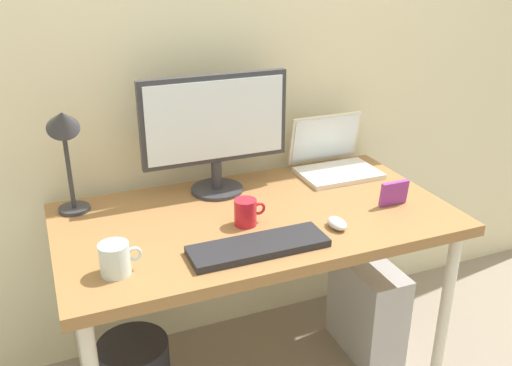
{
  "coord_description": "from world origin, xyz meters",
  "views": [
    {
      "loc": [
        -0.67,
        -1.64,
        1.63
      ],
      "look_at": [
        0.0,
        0.0,
        0.87
      ],
      "focal_mm": 39.19,
      "sensor_mm": 36.0,
      "label": 1
    }
  ],
  "objects_px": {
    "computer_tower": "(367,308)",
    "laptop": "(333,158)",
    "mouse": "(337,223)",
    "glass_cup": "(115,259)",
    "monitor": "(215,127)",
    "coffee_mug": "(246,212)",
    "desk_lamp": "(65,137)",
    "photo_frame": "(394,193)",
    "desk": "(256,230)",
    "keyboard": "(259,246)"
  },
  "relations": [
    {
      "from": "mouse",
      "to": "photo_frame",
      "type": "height_order",
      "value": "photo_frame"
    },
    {
      "from": "photo_frame",
      "to": "mouse",
      "type": "bearing_deg",
      "value": -164.38
    },
    {
      "from": "desk",
      "to": "computer_tower",
      "type": "distance_m",
      "value": 0.7
    },
    {
      "from": "laptop",
      "to": "keyboard",
      "type": "bearing_deg",
      "value": -137.56
    },
    {
      "from": "computer_tower",
      "to": "mouse",
      "type": "bearing_deg",
      "value": -145.71
    },
    {
      "from": "coffee_mug",
      "to": "computer_tower",
      "type": "xyz_separation_m",
      "value": [
        0.57,
        0.06,
        -0.59
      ]
    },
    {
      "from": "keyboard",
      "to": "coffee_mug",
      "type": "relative_size",
      "value": 3.95
    },
    {
      "from": "desk",
      "to": "laptop",
      "type": "relative_size",
      "value": 4.32
    },
    {
      "from": "computer_tower",
      "to": "desk",
      "type": "bearing_deg",
      "value": -179.42
    },
    {
      "from": "computer_tower",
      "to": "laptop",
      "type": "bearing_deg",
      "value": 103.36
    },
    {
      "from": "coffee_mug",
      "to": "glass_cup",
      "type": "distance_m",
      "value": 0.48
    },
    {
      "from": "monitor",
      "to": "mouse",
      "type": "distance_m",
      "value": 0.57
    },
    {
      "from": "photo_frame",
      "to": "glass_cup",
      "type": "bearing_deg",
      "value": -175.3
    },
    {
      "from": "keyboard",
      "to": "desk_lamp",
      "type": "bearing_deg",
      "value": 136.59
    },
    {
      "from": "desk",
      "to": "desk_lamp",
      "type": "xyz_separation_m",
      "value": [
        -0.59,
        0.24,
        0.35
      ]
    },
    {
      "from": "monitor",
      "to": "photo_frame",
      "type": "relative_size",
      "value": 5.07
    },
    {
      "from": "desk",
      "to": "desk_lamp",
      "type": "relative_size",
      "value": 3.36
    },
    {
      "from": "photo_frame",
      "to": "computer_tower",
      "type": "height_order",
      "value": "photo_frame"
    },
    {
      "from": "keyboard",
      "to": "glass_cup",
      "type": "relative_size",
      "value": 3.57
    },
    {
      "from": "keyboard",
      "to": "glass_cup",
      "type": "bearing_deg",
      "value": 175.91
    },
    {
      "from": "laptop",
      "to": "desk",
      "type": "bearing_deg",
      "value": -150.22
    },
    {
      "from": "monitor",
      "to": "laptop",
      "type": "xyz_separation_m",
      "value": [
        0.51,
        0.02,
        -0.2
      ]
    },
    {
      "from": "monitor",
      "to": "desk_lamp",
      "type": "height_order",
      "value": "monitor"
    },
    {
      "from": "glass_cup",
      "to": "photo_frame",
      "type": "height_order",
      "value": "glass_cup"
    },
    {
      "from": "laptop",
      "to": "coffee_mug",
      "type": "relative_size",
      "value": 2.87
    },
    {
      "from": "mouse",
      "to": "coffee_mug",
      "type": "bearing_deg",
      "value": 153.17
    },
    {
      "from": "desk_lamp",
      "to": "keyboard",
      "type": "distance_m",
      "value": 0.75
    },
    {
      "from": "desk_lamp",
      "to": "glass_cup",
      "type": "distance_m",
      "value": 0.51
    },
    {
      "from": "desk_lamp",
      "to": "computer_tower",
      "type": "distance_m",
      "value": 1.4
    },
    {
      "from": "laptop",
      "to": "photo_frame",
      "type": "height_order",
      "value": "laptop"
    },
    {
      "from": "desk_lamp",
      "to": "coffee_mug",
      "type": "height_order",
      "value": "desk_lamp"
    },
    {
      "from": "monitor",
      "to": "keyboard",
      "type": "relative_size",
      "value": 1.27
    },
    {
      "from": "monitor",
      "to": "laptop",
      "type": "height_order",
      "value": "monitor"
    },
    {
      "from": "keyboard",
      "to": "coffee_mug",
      "type": "xyz_separation_m",
      "value": [
        0.03,
        0.17,
        0.03
      ]
    },
    {
      "from": "monitor",
      "to": "computer_tower",
      "type": "bearing_deg",
      "value": -22.41
    },
    {
      "from": "desk",
      "to": "monitor",
      "type": "height_order",
      "value": "monitor"
    },
    {
      "from": "desk_lamp",
      "to": "mouse",
      "type": "bearing_deg",
      "value": -28.72
    },
    {
      "from": "laptop",
      "to": "computer_tower",
      "type": "height_order",
      "value": "laptop"
    },
    {
      "from": "glass_cup",
      "to": "desk_lamp",
      "type": "bearing_deg",
      "value": 99.08
    },
    {
      "from": "coffee_mug",
      "to": "computer_tower",
      "type": "relative_size",
      "value": 0.27
    },
    {
      "from": "desk_lamp",
      "to": "photo_frame",
      "type": "distance_m",
      "value": 1.17
    },
    {
      "from": "coffee_mug",
      "to": "glass_cup",
      "type": "xyz_separation_m",
      "value": [
        -0.46,
        -0.14,
        0.0
      ]
    },
    {
      "from": "coffee_mug",
      "to": "mouse",
      "type": "bearing_deg",
      "value": -26.83
    },
    {
      "from": "keyboard",
      "to": "mouse",
      "type": "relative_size",
      "value": 4.89
    },
    {
      "from": "desk_lamp",
      "to": "keyboard",
      "type": "xyz_separation_m",
      "value": [
        0.5,
        -0.48,
        -0.28
      ]
    },
    {
      "from": "keyboard",
      "to": "photo_frame",
      "type": "bearing_deg",
      "value": 11.14
    },
    {
      "from": "mouse",
      "to": "glass_cup",
      "type": "distance_m",
      "value": 0.73
    },
    {
      "from": "monitor",
      "to": "photo_frame",
      "type": "height_order",
      "value": "monitor"
    },
    {
      "from": "glass_cup",
      "to": "computer_tower",
      "type": "relative_size",
      "value": 0.29
    },
    {
      "from": "coffee_mug",
      "to": "keyboard",
      "type": "bearing_deg",
      "value": -98.54
    }
  ]
}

